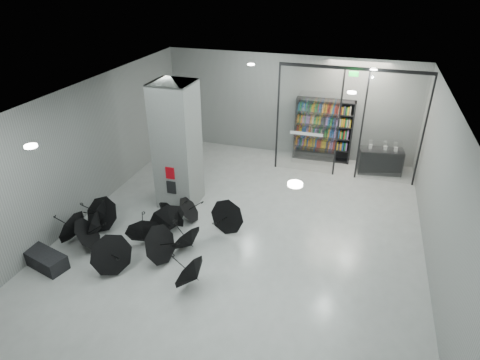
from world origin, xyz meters
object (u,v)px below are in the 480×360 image
(column, at_px, (177,146))
(bookshelf, at_px, (323,130))
(bench, at_px, (45,260))
(umbrella_cluster, at_px, (143,235))
(shop_counter, at_px, (380,161))

(column, height_order, bookshelf, column)
(bench, relative_size, umbrella_cluster, 0.25)
(bookshelf, distance_m, shop_counter, 2.44)
(umbrella_cluster, bearing_deg, bench, -141.38)
(bench, xyz_separation_m, umbrella_cluster, (1.98, 1.58, 0.12))
(bookshelf, bearing_deg, column, -131.86)
(bookshelf, bearing_deg, umbrella_cluster, -120.85)
(bench, height_order, bookshelf, bookshelf)
(bench, height_order, umbrella_cluster, umbrella_cluster)
(bench, distance_m, bookshelf, 10.70)
(bookshelf, bearing_deg, bench, -126.07)
(shop_counter, height_order, umbrella_cluster, umbrella_cluster)
(column, bearing_deg, shop_counter, 33.83)
(bench, bearing_deg, shop_counter, 59.27)
(bookshelf, xyz_separation_m, umbrella_cluster, (-4.00, -7.23, -0.91))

